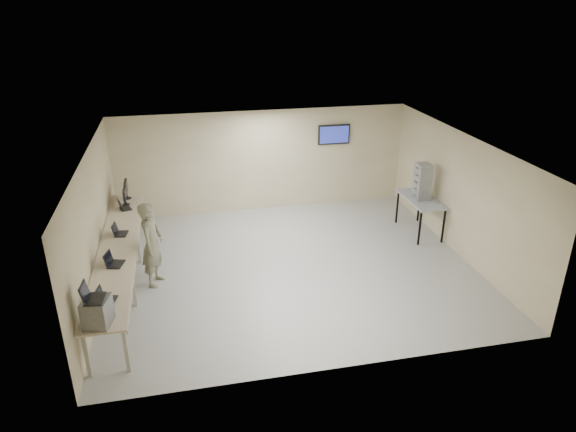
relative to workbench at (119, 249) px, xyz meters
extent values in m
cube|color=silver|center=(3.59, 0.00, -0.83)|extent=(8.00, 7.00, 0.01)
cube|color=silver|center=(3.59, 0.00, 1.97)|extent=(8.00, 7.00, 0.01)
cube|color=beige|center=(3.59, 3.50, 0.57)|extent=(8.00, 0.01, 2.80)
cube|color=beige|center=(3.59, -3.50, 0.57)|extent=(8.00, 0.01, 2.80)
cube|color=beige|center=(-0.41, 0.00, 0.57)|extent=(0.01, 7.00, 2.80)
cube|color=beige|center=(7.59, 0.00, 0.57)|extent=(0.01, 7.00, 2.80)
cube|color=black|center=(5.59, 3.48, 1.22)|extent=(0.15, 0.04, 0.15)
cube|color=black|center=(5.59, 3.44, 1.22)|extent=(0.90, 0.06, 0.55)
cube|color=navy|center=(5.59, 3.40, 1.22)|extent=(0.82, 0.01, 0.47)
cube|color=beige|center=(-0.01, 0.00, 0.05)|extent=(0.75, 6.00, 0.04)
cube|color=#AFAC9C|center=(0.36, 0.00, 0.02)|extent=(0.02, 6.00, 0.06)
cube|color=#AFAC9C|center=(-0.31, -2.85, -0.40)|extent=(0.06, 0.06, 0.86)
cube|color=#AFAC9C|center=(0.29, -2.85, -0.40)|extent=(0.06, 0.06, 0.86)
cube|color=#AFAC9C|center=(-0.31, -0.90, -0.40)|extent=(0.06, 0.06, 0.86)
cube|color=#AFAC9C|center=(0.29, -0.90, -0.40)|extent=(0.06, 0.06, 0.86)
cube|color=#AFAC9C|center=(-0.31, 0.90, -0.40)|extent=(0.06, 0.06, 0.86)
cube|color=#AFAC9C|center=(0.29, 0.90, -0.40)|extent=(0.06, 0.06, 0.86)
cube|color=#AFAC9C|center=(-0.31, 2.85, -0.40)|extent=(0.06, 0.06, 0.86)
cube|color=#AFAC9C|center=(0.29, 2.85, -0.40)|extent=(0.06, 0.06, 0.86)
cube|color=gray|center=(-0.06, -2.75, 0.30)|extent=(0.47, 0.51, 0.45)
cube|color=black|center=(-0.06, -2.75, 0.54)|extent=(0.30, 0.39, 0.02)
cube|color=black|center=(-0.20, -2.75, 0.68)|extent=(0.10, 0.36, 0.27)
cube|color=black|center=(-0.18, -2.75, 0.68)|extent=(0.08, 0.31, 0.22)
cube|color=black|center=(0.00, -2.12, 0.08)|extent=(0.31, 0.38, 0.02)
cube|color=black|center=(-0.12, -2.12, 0.22)|extent=(0.12, 0.33, 0.24)
cube|color=black|center=(-0.11, -2.12, 0.22)|extent=(0.10, 0.29, 0.20)
cube|color=black|center=(0.02, -0.82, 0.08)|extent=(0.34, 0.41, 0.02)
cube|color=black|center=(-0.10, -0.82, 0.22)|extent=(0.15, 0.34, 0.25)
cube|color=black|center=(-0.09, -0.82, 0.22)|extent=(0.12, 0.30, 0.21)
cube|color=black|center=(0.01, 0.55, 0.08)|extent=(0.29, 0.36, 0.02)
cube|color=black|center=(-0.11, 0.55, 0.21)|extent=(0.11, 0.32, 0.24)
cube|color=black|center=(-0.09, 0.55, 0.21)|extent=(0.09, 0.28, 0.20)
cube|color=black|center=(-0.01, 2.00, 0.08)|extent=(0.33, 0.39, 0.02)
cube|color=black|center=(-0.12, 2.00, 0.21)|extent=(0.16, 0.31, 0.23)
cube|color=black|center=(-0.11, 2.00, 0.21)|extent=(0.13, 0.27, 0.20)
cylinder|color=black|center=(-0.01, 2.27, 0.08)|extent=(0.19, 0.19, 0.01)
cube|color=black|center=(-0.01, 2.27, 0.16)|extent=(0.04, 0.03, 0.15)
cube|color=black|center=(-0.01, 2.27, 0.35)|extent=(0.05, 0.42, 0.28)
cube|color=black|center=(0.01, 2.27, 0.35)|extent=(0.00, 0.39, 0.24)
cylinder|color=black|center=(-0.01, 2.69, 0.08)|extent=(0.21, 0.21, 0.02)
cube|color=black|center=(-0.01, 2.69, 0.17)|extent=(0.04, 0.03, 0.17)
cube|color=black|center=(-0.01, 2.69, 0.38)|extent=(0.05, 0.47, 0.31)
cube|color=black|center=(0.02, 2.69, 0.38)|extent=(0.00, 0.43, 0.27)
imported|color=gray|center=(0.67, -0.10, 0.08)|extent=(0.62, 0.77, 1.82)
cube|color=#9DA3A9|center=(7.19, 1.07, 0.08)|extent=(0.72, 1.55, 0.04)
cube|color=black|center=(6.88, 0.39, -0.38)|extent=(0.04, 0.04, 0.89)
cube|color=black|center=(6.88, 1.74, -0.38)|extent=(0.04, 0.04, 0.89)
cube|color=black|center=(7.50, 0.39, -0.38)|extent=(0.04, 0.04, 0.89)
cube|color=black|center=(7.50, 1.74, -0.38)|extent=(0.04, 0.04, 0.89)
cube|color=#9C9EA1|center=(7.17, 1.07, 0.19)|extent=(0.34, 0.38, 0.18)
cube|color=#9C9EA1|center=(7.17, 1.07, 0.37)|extent=(0.34, 0.38, 0.18)
cube|color=#9C9EA1|center=(7.17, 1.07, 0.55)|extent=(0.34, 0.38, 0.18)
cube|color=#9C9EA1|center=(7.17, 1.07, 0.74)|extent=(0.34, 0.38, 0.18)
cube|color=#9C9EA1|center=(7.17, 1.07, 0.92)|extent=(0.34, 0.38, 0.18)
camera|label=1|loc=(1.42, -9.88, 4.82)|focal=32.00mm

